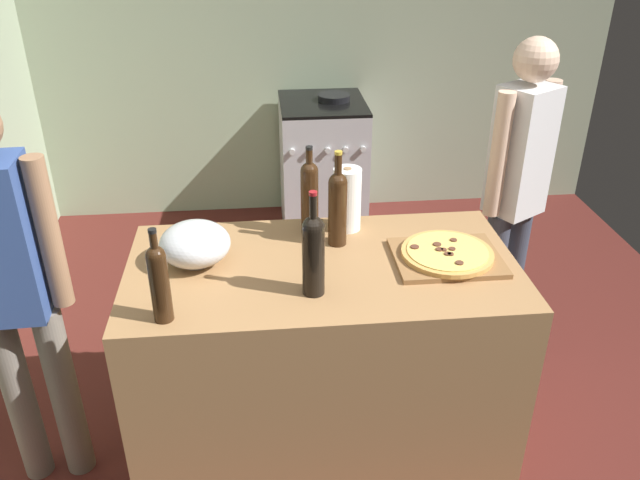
{
  "coord_description": "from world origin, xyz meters",
  "views": [
    {
      "loc": [
        -0.34,
        -1.47,
        2.12
      ],
      "look_at": [
        -0.13,
        0.7,
        0.94
      ],
      "focal_mm": 36.23,
      "sensor_mm": 36.0,
      "label": 1
    }
  ],
  "objects_px": {
    "mixing_bowl": "(195,244)",
    "wine_bottle_green": "(159,280)",
    "wine_bottle_amber": "(313,252)",
    "stove": "(322,166)",
    "pizza": "(447,253)",
    "person_in_stripes": "(12,284)",
    "wine_bottle_clear": "(310,195)",
    "paper_towel_roll": "(347,199)",
    "person_in_red": "(516,186)",
    "wine_bottle_dark": "(338,205)"
  },
  "relations": [
    {
      "from": "person_in_stripes",
      "to": "person_in_red",
      "type": "distance_m",
      "value": 2.15
    },
    {
      "from": "wine_bottle_dark",
      "to": "person_in_red",
      "type": "xyz_separation_m",
      "value": [
        0.89,
        0.41,
        -0.14
      ]
    },
    {
      "from": "mixing_bowl",
      "to": "paper_towel_roll",
      "type": "relative_size",
      "value": 0.99
    },
    {
      "from": "pizza",
      "to": "mixing_bowl",
      "type": "bearing_deg",
      "value": 175.64
    },
    {
      "from": "mixing_bowl",
      "to": "stove",
      "type": "distance_m",
      "value": 2.15
    },
    {
      "from": "mixing_bowl",
      "to": "wine_bottle_dark",
      "type": "height_order",
      "value": "wine_bottle_dark"
    },
    {
      "from": "wine_bottle_clear",
      "to": "wine_bottle_dark",
      "type": "distance_m",
      "value": 0.14
    },
    {
      "from": "pizza",
      "to": "person_in_stripes",
      "type": "distance_m",
      "value": 1.57
    },
    {
      "from": "mixing_bowl",
      "to": "wine_bottle_clear",
      "type": "xyz_separation_m",
      "value": [
        0.44,
        0.2,
        0.09
      ]
    },
    {
      "from": "stove",
      "to": "pizza",
      "type": "bearing_deg",
      "value": -82.74
    },
    {
      "from": "stove",
      "to": "mixing_bowl",
      "type": "bearing_deg",
      "value": -109.01
    },
    {
      "from": "wine_bottle_amber",
      "to": "wine_bottle_clear",
      "type": "distance_m",
      "value": 0.45
    },
    {
      "from": "pizza",
      "to": "wine_bottle_green",
      "type": "relative_size",
      "value": 1.04
    },
    {
      "from": "paper_towel_roll",
      "to": "wine_bottle_clear",
      "type": "bearing_deg",
      "value": -171.57
    },
    {
      "from": "mixing_bowl",
      "to": "wine_bottle_amber",
      "type": "bearing_deg",
      "value": -30.23
    },
    {
      "from": "wine_bottle_green",
      "to": "wine_bottle_clear",
      "type": "relative_size",
      "value": 0.89
    },
    {
      "from": "wine_bottle_dark",
      "to": "person_in_stripes",
      "type": "height_order",
      "value": "person_in_stripes"
    },
    {
      "from": "paper_towel_roll",
      "to": "wine_bottle_dark",
      "type": "height_order",
      "value": "wine_bottle_dark"
    },
    {
      "from": "stove",
      "to": "paper_towel_roll",
      "type": "bearing_deg",
      "value": -92.69
    },
    {
      "from": "wine_bottle_clear",
      "to": "stove",
      "type": "height_order",
      "value": "wine_bottle_clear"
    },
    {
      "from": "pizza",
      "to": "stove",
      "type": "height_order",
      "value": "stove"
    },
    {
      "from": "pizza",
      "to": "paper_towel_roll",
      "type": "bearing_deg",
      "value": 139.02
    },
    {
      "from": "paper_towel_roll",
      "to": "person_in_red",
      "type": "height_order",
      "value": "person_in_red"
    },
    {
      "from": "paper_towel_roll",
      "to": "wine_bottle_clear",
      "type": "xyz_separation_m",
      "value": [
        -0.15,
        -0.02,
        0.04
      ]
    },
    {
      "from": "wine_bottle_amber",
      "to": "stove",
      "type": "height_order",
      "value": "wine_bottle_amber"
    },
    {
      "from": "pizza",
      "to": "mixing_bowl",
      "type": "height_order",
      "value": "mixing_bowl"
    },
    {
      "from": "wine_bottle_green",
      "to": "wine_bottle_clear",
      "type": "bearing_deg",
      "value": 46.65
    },
    {
      "from": "mixing_bowl",
      "to": "wine_bottle_green",
      "type": "bearing_deg",
      "value": -102.98
    },
    {
      "from": "mixing_bowl",
      "to": "wine_bottle_green",
      "type": "height_order",
      "value": "wine_bottle_green"
    },
    {
      "from": "mixing_bowl",
      "to": "stove",
      "type": "bearing_deg",
      "value": 70.99
    },
    {
      "from": "wine_bottle_amber",
      "to": "person_in_red",
      "type": "distance_m",
      "value": 1.27
    },
    {
      "from": "paper_towel_roll",
      "to": "stove",
      "type": "height_order",
      "value": "paper_towel_roll"
    },
    {
      "from": "wine_bottle_clear",
      "to": "mixing_bowl",
      "type": "bearing_deg",
      "value": -155.41
    },
    {
      "from": "pizza",
      "to": "wine_bottle_green",
      "type": "bearing_deg",
      "value": -164.58
    },
    {
      "from": "wine_bottle_clear",
      "to": "person_in_stripes",
      "type": "xyz_separation_m",
      "value": [
        -1.08,
        -0.31,
        -0.15
      ]
    },
    {
      "from": "wine_bottle_amber",
      "to": "stove",
      "type": "xyz_separation_m",
      "value": [
        0.26,
        2.21,
        -0.6
      ]
    },
    {
      "from": "mixing_bowl",
      "to": "wine_bottle_clear",
      "type": "height_order",
      "value": "wine_bottle_clear"
    },
    {
      "from": "wine_bottle_clear",
      "to": "paper_towel_roll",
      "type": "bearing_deg",
      "value": 8.43
    },
    {
      "from": "wine_bottle_dark",
      "to": "stove",
      "type": "xyz_separation_m",
      "value": [
        0.14,
        1.87,
        -0.6
      ]
    },
    {
      "from": "paper_towel_roll",
      "to": "stove",
      "type": "bearing_deg",
      "value": 87.31
    },
    {
      "from": "wine_bottle_amber",
      "to": "person_in_red",
      "type": "bearing_deg",
      "value": 36.9
    },
    {
      "from": "wine_bottle_dark",
      "to": "stove",
      "type": "bearing_deg",
      "value": 85.84
    },
    {
      "from": "wine_bottle_green",
      "to": "wine_bottle_clear",
      "type": "height_order",
      "value": "wine_bottle_clear"
    },
    {
      "from": "paper_towel_roll",
      "to": "person_in_stripes",
      "type": "relative_size",
      "value": 0.17
    },
    {
      "from": "pizza",
      "to": "person_in_red",
      "type": "bearing_deg",
      "value": 50.18
    },
    {
      "from": "person_in_stripes",
      "to": "person_in_red",
      "type": "relative_size",
      "value": 0.99
    },
    {
      "from": "pizza",
      "to": "paper_towel_roll",
      "type": "height_order",
      "value": "paper_towel_roll"
    },
    {
      "from": "wine_bottle_clear",
      "to": "wine_bottle_green",
      "type": "bearing_deg",
      "value": -133.35
    },
    {
      "from": "person_in_stripes",
      "to": "mixing_bowl",
      "type": "bearing_deg",
      "value": 9.83
    },
    {
      "from": "mixing_bowl",
      "to": "person_in_red",
      "type": "bearing_deg",
      "value": 19.82
    }
  ]
}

